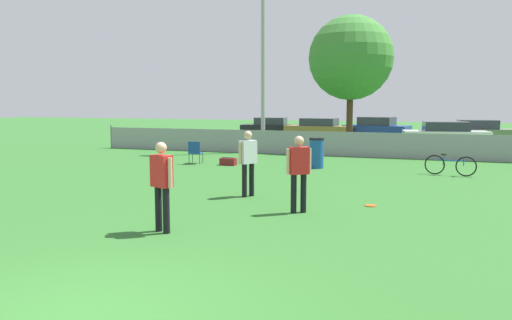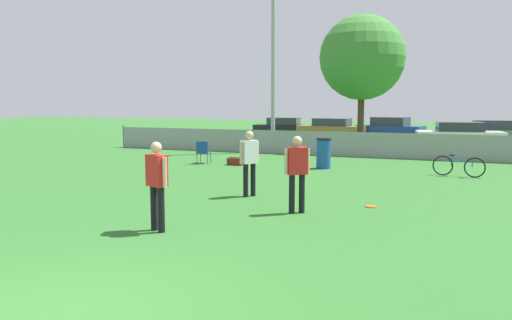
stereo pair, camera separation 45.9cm
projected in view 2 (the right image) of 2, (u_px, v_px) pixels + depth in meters
The scene contains 17 objects.
ground_plane at pixel (55, 317), 5.64m from camera, with size 120.00×120.00×0.00m, color #2D6628.
fence_backline at pixel (357, 145), 22.15m from camera, with size 25.17×0.07×1.21m.
light_pole at pixel (273, 37), 23.64m from camera, with size 0.90×0.36×9.42m.
tree_near_pole at pixel (362, 58), 24.87m from camera, with size 4.24×4.24×6.76m.
player_thrower_red at pixel (297, 169), 10.83m from camera, with size 0.48×0.43×1.69m.
player_receiver_white at pixel (249, 159), 12.76m from camera, with size 0.41×0.50×1.69m.
player_defender_red at pixel (157, 180), 9.29m from camera, with size 0.54×0.36×1.69m.
frisbee_disc at pixel (371, 206), 11.56m from camera, with size 0.26×0.26×0.03m.
folding_chair_sideline at pixel (203, 151), 19.73m from camera, with size 0.55×0.55×0.88m.
bicycle_sideline at pixel (459, 166), 16.28m from camera, with size 1.63×0.45×0.71m.
trash_bin at pixel (324, 153), 18.25m from camera, with size 0.55×0.55×1.13m.
gear_bag_sideline at pixel (236, 161), 19.29m from camera, with size 0.61×0.33×0.30m.
parked_car_dark at pixel (284, 127), 35.04m from camera, with size 4.21×2.31×1.36m.
parked_car_tan at pixel (332, 129), 32.85m from camera, with size 4.53×2.03×1.37m.
parked_car_blue at pixel (390, 129), 32.31m from camera, with size 4.43×2.64×1.47m.
parked_car_white at pixel (459, 135), 27.05m from camera, with size 4.68×2.38×1.36m.
parked_car_olive at pixel (493, 133), 28.67m from camera, with size 4.21×2.10×1.40m.
Camera 2 is at (4.14, -4.15, 2.42)m, focal length 35.00 mm.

